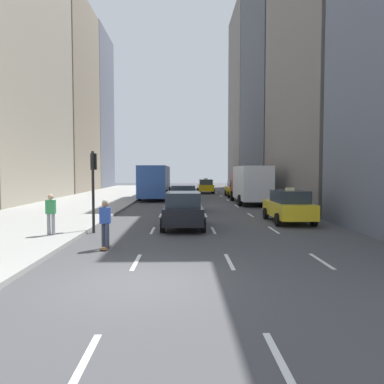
# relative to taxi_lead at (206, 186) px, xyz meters

# --- Properties ---
(ground_plane) EXTENTS (160.00, 160.00, 0.00)m
(ground_plane) POSITION_rel_taxi_lead_xyz_m (-4.00, -37.38, -0.88)
(ground_plane) COLOR #474749
(sidewalk_left) EXTENTS (8.00, 66.00, 0.15)m
(sidewalk_left) POSITION_rel_taxi_lead_xyz_m (-11.00, -10.38, -0.81)
(sidewalk_left) COLOR #9E9E99
(sidewalk_left) RESTS_ON ground
(lane_markings) EXTENTS (5.72, 56.00, 0.01)m
(lane_markings) POSITION_rel_taxi_lead_xyz_m (-1.40, -14.38, -0.87)
(lane_markings) COLOR white
(lane_markings) RESTS_ON ground
(building_row_left) EXTENTS (6.00, 59.78, 29.48)m
(building_row_left) POSITION_rel_taxi_lead_xyz_m (-18.00, -6.93, 11.40)
(building_row_left) COLOR slate
(building_row_left) RESTS_ON ground
(building_row_right) EXTENTS (6.00, 57.66, 33.21)m
(building_row_right) POSITION_rel_taxi_lead_xyz_m (8.00, -7.21, 12.71)
(building_row_right) COLOR slate
(building_row_right) RESTS_ON ground
(taxi_lead) EXTENTS (2.02, 4.40, 1.87)m
(taxi_lead) POSITION_rel_taxi_lead_xyz_m (0.00, 0.00, 0.00)
(taxi_lead) COLOR yellow
(taxi_lead) RESTS_ON ground
(taxi_second) EXTENTS (2.02, 4.40, 1.87)m
(taxi_second) POSITION_rel_taxi_lead_xyz_m (2.80, -26.88, 0.00)
(taxi_second) COLOR yellow
(taxi_second) RESTS_ON ground
(taxi_third) EXTENTS (2.02, 4.40, 1.87)m
(taxi_third) POSITION_rel_taxi_lead_xyz_m (2.80, -6.90, 0.00)
(taxi_third) COLOR yellow
(taxi_third) RESTS_ON ground
(sedan_black_near) EXTENTS (2.02, 4.48, 1.78)m
(sedan_black_near) POSITION_rel_taxi_lead_xyz_m (-2.80, -20.83, 0.02)
(sedan_black_near) COLOR #565B66
(sedan_black_near) RESTS_ON ground
(sedan_silver_behind) EXTENTS (2.02, 4.53, 1.74)m
(sedan_silver_behind) POSITION_rel_taxi_lead_xyz_m (-2.80, -28.62, 0.00)
(sedan_silver_behind) COLOR black
(sedan_silver_behind) RESTS_ON ground
(city_bus) EXTENTS (2.80, 11.61, 3.25)m
(city_bus) POSITION_rel_taxi_lead_xyz_m (-5.61, -8.48, 0.91)
(city_bus) COLOR #2D519E
(city_bus) RESTS_ON ground
(box_truck) EXTENTS (2.58, 8.40, 3.15)m
(box_truck) POSITION_rel_taxi_lead_xyz_m (2.80, -15.25, 0.83)
(box_truck) COLOR maroon
(box_truck) RESTS_ON ground
(skateboarder) EXTENTS (0.36, 0.80, 1.75)m
(skateboarder) POSITION_rel_taxi_lead_xyz_m (-5.51, -33.44, 0.08)
(skateboarder) COLOR brown
(skateboarder) RESTS_ON ground
(pedestrian_mid_block) EXTENTS (0.36, 0.22, 1.65)m
(pedestrian_mid_block) POSITION_rel_taxi_lead_xyz_m (-8.13, -31.34, 0.19)
(pedestrian_mid_block) COLOR gray
(pedestrian_mid_block) RESTS_ON sidewalk_left
(traffic_light_pole) EXTENTS (0.24, 0.42, 3.60)m
(traffic_light_pole) POSITION_rel_taxi_lead_xyz_m (-6.75, -29.89, 1.53)
(traffic_light_pole) COLOR black
(traffic_light_pole) RESTS_ON ground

